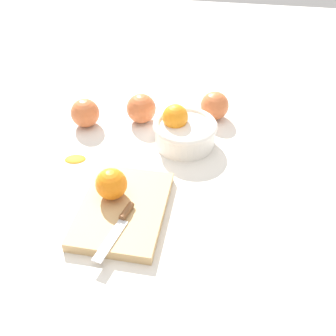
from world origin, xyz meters
The scene contains 9 objects.
ground_plane centered at (0.00, 0.00, 0.00)m, with size 2.40×2.40×0.00m, color silver.
bowl centered at (-0.12, 0.09, 0.04)m, with size 0.16×0.16×0.10m.
cutting_board centered at (0.15, 0.00, 0.01)m, with size 0.24×0.18×0.02m, color tan.
orange_on_board centered at (0.12, -0.03, 0.06)m, with size 0.07×0.07×0.07m, color orange.
knife centered at (0.20, 0.01, 0.03)m, with size 0.15×0.05×0.01m.
apple_back_left centered at (-0.25, 0.16, 0.04)m, with size 0.08×0.08×0.08m, color #CC6638.
apple_front_left centered at (-0.20, -0.03, 0.04)m, with size 0.08×0.08×0.08m, color #CC6638.
apple_front_left_2 centered at (-0.16, -0.18, 0.04)m, with size 0.08×0.08×0.08m, color #CC6638.
citrus_peel centered at (-0.01, -0.16, 0.00)m, with size 0.05×0.04×0.01m, color orange.
Camera 1 is at (0.74, 0.19, 0.65)m, focal length 44.30 mm.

